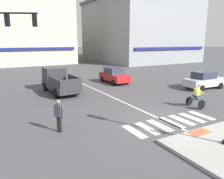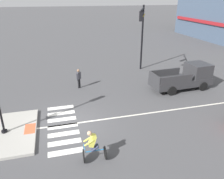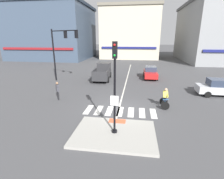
# 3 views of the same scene
# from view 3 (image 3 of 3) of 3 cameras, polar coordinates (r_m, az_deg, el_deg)

# --- Properties ---
(ground_plane) EXTENTS (300.00, 300.00, 0.00)m
(ground_plane) POSITION_cam_3_polar(r_m,az_deg,el_deg) (13.48, 2.92, -6.62)
(ground_plane) COLOR #474749
(traffic_island) EXTENTS (4.70, 3.46, 0.15)m
(traffic_island) POSITION_cam_3_polar(r_m,az_deg,el_deg) (10.16, 0.84, -14.51)
(traffic_island) COLOR #A3A099
(traffic_island) RESTS_ON ground
(tactile_pad_front) EXTENTS (1.10, 0.60, 0.01)m
(tactile_pad_front) POSITION_cam_3_polar(r_m,az_deg,el_deg) (11.31, 1.77, -10.56)
(tactile_pad_front) COLOR #DB5B38
(tactile_pad_front) RESTS_ON traffic_island
(signal_pole) EXTENTS (0.44, 0.38, 5.07)m
(signal_pole) POSITION_cam_3_polar(r_m,az_deg,el_deg) (8.93, 0.92, 2.84)
(signal_pole) COLOR black
(signal_pole) RESTS_ON traffic_island
(crosswalk_stripe_a) EXTENTS (0.44, 1.80, 0.01)m
(crosswalk_stripe_a) POSITION_cam_3_polar(r_m,az_deg,el_deg) (13.51, -7.95, -6.69)
(crosswalk_stripe_a) COLOR silver
(crosswalk_stripe_a) RESTS_ON ground
(crosswalk_stripe_b) EXTENTS (0.44, 1.80, 0.01)m
(crosswalk_stripe_b) POSITION_cam_3_polar(r_m,az_deg,el_deg) (13.31, -4.48, -6.94)
(crosswalk_stripe_b) COLOR silver
(crosswalk_stripe_b) RESTS_ON ground
(crosswalk_stripe_c) EXTENTS (0.44, 1.80, 0.01)m
(crosswalk_stripe_c) POSITION_cam_3_polar(r_m,az_deg,el_deg) (13.16, -0.91, -7.17)
(crosswalk_stripe_c) COLOR silver
(crosswalk_stripe_c) RESTS_ON ground
(crosswalk_stripe_d) EXTENTS (0.44, 1.80, 0.01)m
(crosswalk_stripe_d) POSITION_cam_3_polar(r_m,az_deg,el_deg) (13.07, 2.72, -7.38)
(crosswalk_stripe_d) COLOR silver
(crosswalk_stripe_d) RESTS_ON ground
(crosswalk_stripe_e) EXTENTS (0.44, 1.80, 0.01)m
(crosswalk_stripe_e) POSITION_cam_3_polar(r_m,az_deg,el_deg) (13.02, 6.40, -7.56)
(crosswalk_stripe_e) COLOR silver
(crosswalk_stripe_e) RESTS_ON ground
(crosswalk_stripe_f) EXTENTS (0.44, 1.80, 0.01)m
(crosswalk_stripe_f) POSITION_cam_3_polar(r_m,az_deg,el_deg) (13.03, 10.10, -7.71)
(crosswalk_stripe_f) COLOR silver
(crosswalk_stripe_f) RESTS_ON ground
(crosswalk_stripe_g) EXTENTS (0.44, 1.80, 0.01)m
(crosswalk_stripe_g) POSITION_cam_3_polar(r_m,az_deg,el_deg) (13.09, 13.77, -7.83)
(crosswalk_stripe_g) COLOR silver
(crosswalk_stripe_g) RESTS_ON ground
(lane_centre_line) EXTENTS (0.14, 28.00, 0.01)m
(lane_centre_line) POSITION_cam_3_polar(r_m,az_deg,el_deg) (22.98, 4.96, 3.29)
(lane_centre_line) COLOR silver
(lane_centre_line) RESTS_ON ground
(traffic_light_mast) EXTENTS (4.08, 2.04, 6.48)m
(traffic_light_mast) POSITION_cam_3_polar(r_m,az_deg,el_deg) (22.20, -17.00, 13.85)
(traffic_light_mast) COLOR black
(traffic_light_mast) RESTS_ON ground
(building_corner_left) EXTENTS (19.88, 18.38, 13.98)m
(building_corner_left) POSITION_cam_3_polar(r_m,az_deg,el_deg) (51.60, -19.00, 17.79)
(building_corner_left) COLOR #3D4C60
(building_corner_left) RESTS_ON ground
(building_far_block) EXTENTS (15.86, 18.67, 13.75)m
(building_far_block) POSITION_cam_3_polar(r_m,az_deg,el_deg) (53.63, 6.23, 18.37)
(building_far_block) COLOR beige
(building_far_block) RESTS_ON ground
(car_red_eastbound_far) EXTENTS (1.86, 4.11, 1.64)m
(car_red_eastbound_far) POSITION_cam_3_polar(r_m,az_deg,el_deg) (24.27, 12.82, 5.61)
(car_red_eastbound_far) COLOR red
(car_red_eastbound_far) RESTS_ON ground
(car_silver_cross_right) EXTENTS (4.14, 1.92, 1.64)m
(car_silver_cross_right) POSITION_cam_3_polar(r_m,az_deg,el_deg) (19.35, 32.45, 0.55)
(car_silver_cross_right) COLOR silver
(car_silver_cross_right) RESTS_ON ground
(pickup_truck_charcoal_westbound_far) EXTENTS (2.27, 5.20, 2.08)m
(pickup_truck_charcoal_westbound_far) POSITION_cam_3_polar(r_m,az_deg,el_deg) (23.22, -3.10, 5.93)
(pickup_truck_charcoal_westbound_far) COLOR #2D2D30
(pickup_truck_charcoal_westbound_far) RESTS_ON ground
(cyclist) EXTENTS (0.69, 1.11, 1.68)m
(cyclist) POSITION_cam_3_polar(r_m,az_deg,el_deg) (14.06, 17.44, -2.58)
(cyclist) COLOR black
(cyclist) RESTS_ON ground
(pedestrian_at_curb_left) EXTENTS (0.40, 0.45, 1.67)m
(pedestrian_at_curb_left) POSITION_cam_3_polar(r_m,az_deg,el_deg) (15.89, -17.87, 0.01)
(pedestrian_at_curb_left) COLOR black
(pedestrian_at_curb_left) RESTS_ON ground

